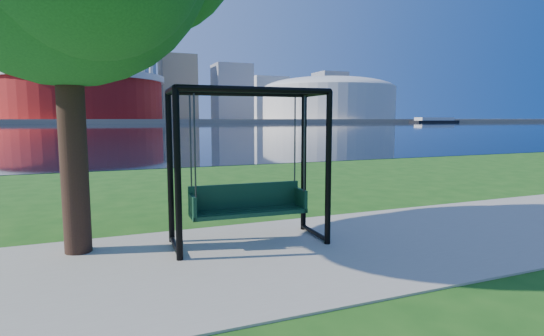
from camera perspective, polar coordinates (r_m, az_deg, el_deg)
ground at (r=7.32m, az=2.02°, el=-10.19°), size 900.00×900.00×0.00m
path at (r=6.89m, az=3.76°, el=-11.17°), size 120.00×4.00×0.03m
river at (r=108.45m, az=-20.82°, el=5.08°), size 900.00×180.00×0.02m
far_bank at (r=312.40m, az=-21.86°, el=5.95°), size 900.00×228.00×2.00m
stadium at (r=241.80m, az=-24.24°, el=8.92°), size 83.00×83.00×32.00m
arena at (r=278.34m, az=7.56°, el=9.40°), size 84.00×84.00×26.56m
skyline at (r=327.53m, az=-22.92°, el=12.03°), size 392.00×66.00×96.50m
swing at (r=7.09m, az=-3.24°, el=-0.33°), size 2.60×1.22×2.61m
barge at (r=257.54m, az=21.01°, el=6.01°), size 29.50×8.18×2.94m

